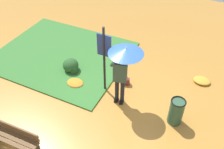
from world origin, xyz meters
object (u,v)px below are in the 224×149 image
object	(u,v)px
trash_bin	(176,111)
handbag	(125,81)
person_with_umbrella	(123,62)
info_sign_post	(104,53)
park_bench	(14,139)

from	to	relation	value
trash_bin	handbag	bearing A→B (deg)	156.24
person_with_umbrella	handbag	size ratio (longest dim) A/B	5.53
info_sign_post	park_bench	size ratio (longest dim) A/B	1.64
info_sign_post	handbag	world-z (taller)	info_sign_post
info_sign_post	park_bench	world-z (taller)	info_sign_post
person_with_umbrella	park_bench	xyz separation A→B (m)	(-1.77, -2.68, -1.15)
info_sign_post	trash_bin	distance (m)	2.60
handbag	trash_bin	xyz separation A→B (m)	(1.88, -0.83, 0.29)
info_sign_post	handbag	bearing A→B (deg)	45.03
handbag	trash_bin	world-z (taller)	trash_bin
park_bench	trash_bin	xyz separation A→B (m)	(3.43, 2.61, 0.02)
person_with_umbrella	handbag	bearing A→B (deg)	105.98
handbag	park_bench	xyz separation A→B (m)	(-1.55, -3.44, 0.28)
person_with_umbrella	handbag	world-z (taller)	person_with_umbrella
info_sign_post	handbag	distance (m)	1.49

